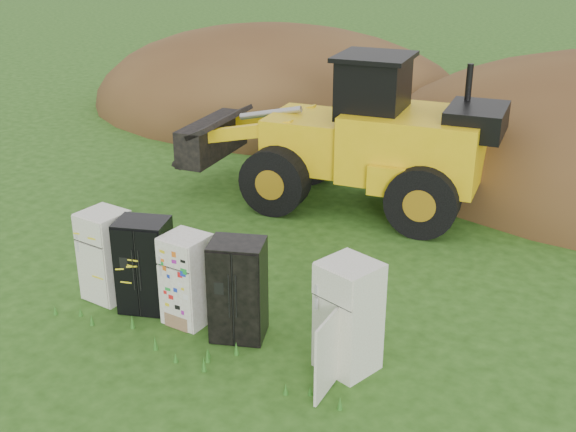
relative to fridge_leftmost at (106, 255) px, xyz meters
name	(u,v)px	position (x,y,z in m)	size (l,w,h in m)	color
ground	(220,329)	(2.42, -0.02, -0.84)	(120.00, 120.00, 0.00)	#224713
fridge_leftmost	(106,255)	(0.00, 0.00, 0.00)	(0.74, 0.71, 1.68)	white
fridge_black_side	(145,265)	(0.87, 0.00, 0.00)	(0.88, 0.70, 1.69)	black
fridge_sticker	(187,279)	(1.80, -0.03, -0.04)	(0.72, 0.66, 1.61)	white
fridge_dark_mid	(238,290)	(2.81, -0.02, 0.01)	(0.87, 0.71, 1.71)	black
fridge_open_door	(349,316)	(4.78, -0.03, 0.06)	(0.81, 0.75, 1.79)	white
wheel_loader	(334,130)	(1.60, 6.32, 0.99)	(7.57, 3.07, 3.66)	yellow
dirt_mound_left	(278,109)	(-4.03, 13.84, -0.84)	(14.53, 10.90, 6.07)	#4E3019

